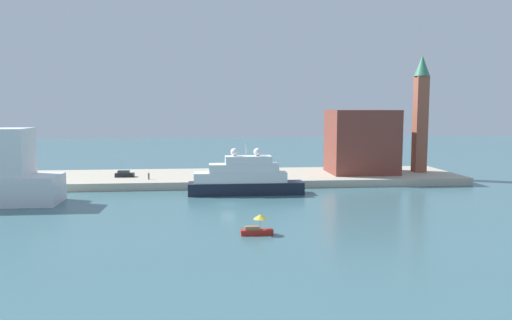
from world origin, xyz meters
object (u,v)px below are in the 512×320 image
(large_yacht, at_px, (244,179))
(mooring_bollard, at_px, (246,179))
(harbor_building, at_px, (362,142))
(person_figure, at_px, (149,176))
(parked_car, at_px, (125,174))
(bell_tower, at_px, (421,109))
(small_motorboat, at_px, (257,227))

(large_yacht, relative_size, mooring_bollard, 28.90)
(harbor_building, xyz_separation_m, person_figure, (-49.39, -6.21, -6.80))
(parked_car, distance_m, person_figure, 7.45)
(bell_tower, xyz_separation_m, mooring_bollard, (-43.04, -10.52, -14.87))
(parked_car, height_order, mooring_bollard, parked_car)
(small_motorboat, height_order, parked_car, parked_car)
(small_motorboat, relative_size, bell_tower, 0.16)
(large_yacht, xyz_separation_m, small_motorboat, (-0.54, -31.72, -1.96))
(bell_tower, xyz_separation_m, person_figure, (-64.01, -6.79, -14.55))
(person_figure, bearing_deg, bell_tower, 6.05)
(person_figure, bearing_deg, large_yacht, -28.97)
(parked_car, height_order, person_figure, person_figure)
(mooring_bollard, bearing_deg, large_yacht, -96.97)
(parked_car, bearing_deg, harbor_building, 1.73)
(bell_tower, height_order, mooring_bollard, bell_tower)
(large_yacht, bearing_deg, parked_car, 148.93)
(small_motorboat, distance_m, bell_tower, 68.47)
(harbor_building, relative_size, bell_tower, 0.55)
(harbor_building, bearing_deg, person_figure, -172.83)
(small_motorboat, relative_size, parked_car, 1.04)
(mooring_bollard, bearing_deg, parked_car, 162.89)
(large_yacht, distance_m, mooring_bollard, 7.51)
(harbor_building, distance_m, bell_tower, 16.56)
(bell_tower, bearing_deg, harbor_building, -177.75)
(person_figure, height_order, mooring_bollard, person_figure)
(large_yacht, height_order, harbor_building, harbor_building)
(large_yacht, relative_size, person_figure, 14.67)
(small_motorboat, distance_m, parked_car, 53.78)
(small_motorboat, xyz_separation_m, mooring_bollard, (1.44, 39.09, 0.90))
(parked_car, bearing_deg, small_motorboat, -61.76)
(large_yacht, bearing_deg, harbor_building, 30.58)
(small_motorboat, distance_m, harbor_building, 57.97)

